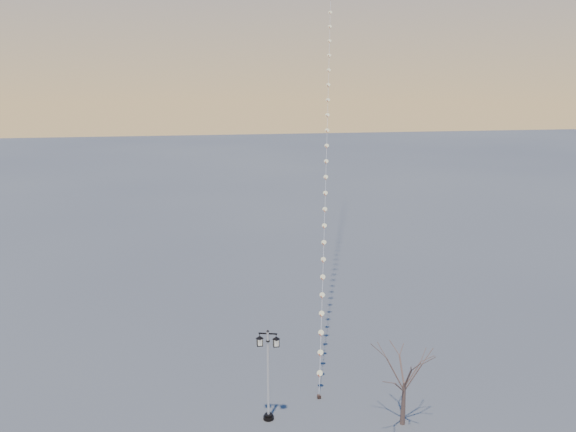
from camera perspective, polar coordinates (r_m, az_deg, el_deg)
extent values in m
plane|color=#4A4C4B|center=(34.65, 0.63, -18.97)|extent=(300.00, 300.00, 0.00)
cylinder|color=black|center=(34.75, -1.87, -18.71)|extent=(0.59, 0.59, 0.17)
cylinder|color=black|center=(34.66, -1.87, -18.49)|extent=(0.42, 0.42, 0.15)
cylinder|color=beige|center=(33.37, -1.91, -14.79)|extent=(0.14, 0.14, 4.95)
cylinder|color=black|center=(32.51, -1.93, -11.85)|extent=(0.21, 0.21, 0.06)
cube|color=black|center=(32.33, -1.94, -11.17)|extent=(0.98, 0.32, 0.06)
sphere|color=black|center=(32.27, -1.94, -10.97)|extent=(0.15, 0.15, 0.15)
pyramid|color=black|center=(32.45, -2.73, -11.39)|extent=(0.46, 0.46, 0.15)
cube|color=beige|center=(32.59, -2.72, -11.91)|extent=(0.27, 0.27, 0.36)
cube|color=black|center=(32.68, -2.72, -12.22)|extent=(0.32, 0.32, 0.04)
pyramid|color=black|center=(32.34, -1.15, -11.47)|extent=(0.46, 0.46, 0.15)
cube|color=beige|center=(32.48, -1.14, -11.99)|extent=(0.27, 0.27, 0.36)
cube|color=black|center=(32.57, -1.14, -12.31)|extent=(0.32, 0.32, 0.04)
cone|color=brown|center=(34.30, 10.97, -17.17)|extent=(0.30, 0.30, 2.50)
cylinder|color=#301F17|center=(36.59, 2.99, -16.85)|extent=(0.23, 0.23, 0.23)
cylinder|color=black|center=(36.57, 2.99, -16.82)|extent=(0.03, 0.03, 0.28)
cone|color=#E55429|center=(52.49, 3.93, 15.69)|extent=(0.09, 0.09, 0.32)
cylinder|color=white|center=(36.30, 3.00, -16.08)|extent=(0.02, 0.02, 0.91)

